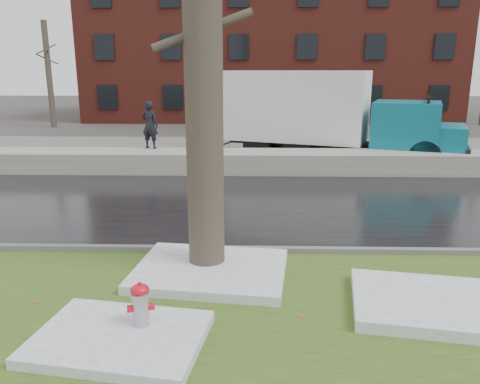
{
  "coord_description": "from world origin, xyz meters",
  "views": [
    {
      "loc": [
        0.73,
        -7.72,
        3.55
      ],
      "look_at": [
        0.47,
        2.04,
        1.0
      ],
      "focal_mm": 35.0,
      "sensor_mm": 36.0,
      "label": 1
    }
  ],
  "objects_px": {
    "tree": "(203,36)",
    "worker": "(150,125)",
    "fire_hydrant": "(141,306)",
    "box_truck": "(324,113)"
  },
  "relations": [
    {
      "from": "tree",
      "to": "worker",
      "type": "height_order",
      "value": "tree"
    },
    {
      "from": "tree",
      "to": "worker",
      "type": "relative_size",
      "value": 4.66
    },
    {
      "from": "fire_hydrant",
      "to": "tree",
      "type": "distance_m",
      "value": 4.32
    },
    {
      "from": "fire_hydrant",
      "to": "worker",
      "type": "xyz_separation_m",
      "value": [
        -2.25,
        11.33,
        1.16
      ]
    },
    {
      "from": "fire_hydrant",
      "to": "worker",
      "type": "bearing_deg",
      "value": 85.64
    },
    {
      "from": "fire_hydrant",
      "to": "box_truck",
      "type": "relative_size",
      "value": 0.07
    },
    {
      "from": "box_truck",
      "to": "worker",
      "type": "bearing_deg",
      "value": -143.69
    },
    {
      "from": "tree",
      "to": "worker",
      "type": "distance_m",
      "value": 9.88
    },
    {
      "from": "box_truck",
      "to": "worker",
      "type": "height_order",
      "value": "box_truck"
    },
    {
      "from": "fire_hydrant",
      "to": "tree",
      "type": "xyz_separation_m",
      "value": [
        0.68,
        2.22,
        3.64
      ]
    }
  ]
}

